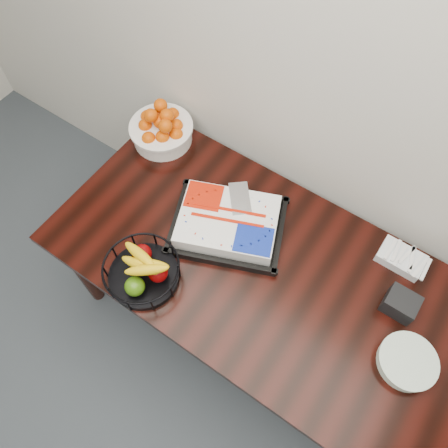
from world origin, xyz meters
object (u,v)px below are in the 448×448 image
Objects in this scene: tangerine_bowl at (161,127)px; fruit_basket at (142,271)px; table at (259,274)px; cake_tray at (228,223)px; plate_stack at (407,362)px; napkin_box at (401,304)px.

tangerine_bowl is 1.00× the size of fruit_basket.
cake_tray is at bearing 160.82° from table.
cake_tray is 0.87m from plate_stack.
cake_tray is (-0.21, 0.07, 0.13)m from table.
fruit_basket is at bearing -57.63° from tangerine_bowl.
fruit_basket is at bearing -111.66° from cake_tray.
tangerine_bowl reaches higher than plate_stack.
fruit_basket is at bearing -164.79° from plate_stack.
tangerine_bowl is 1.46m from plate_stack.
cake_tray is 1.89× the size of tangerine_bowl.
cake_tray is at bearing -23.41° from tangerine_bowl.
fruit_basket is 2.54× the size of napkin_box.
fruit_basket reaches higher than plate_stack.
tangerine_bowl is 1.42× the size of plate_stack.
tangerine_bowl is 0.74m from fruit_basket.
table is at bearing 40.32° from fruit_basket.
table is 3.10× the size of cake_tray.
napkin_box reaches higher than table.
cake_tray is 0.42m from fruit_basket.
table is 0.58m from napkin_box.
napkin_box is (0.76, 0.08, -0.00)m from cake_tray.
cake_tray is 4.78× the size of napkin_box.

